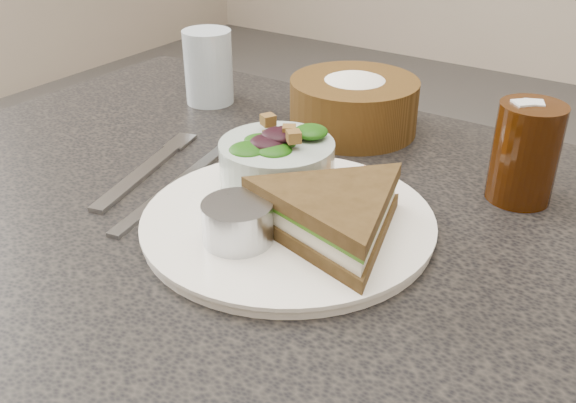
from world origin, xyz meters
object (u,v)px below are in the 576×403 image
Objects in this scene: bread_basket at (354,96)px; cola_glass at (526,148)px; sandwich at (334,215)px; salad_bowl at (277,157)px; dinner_plate at (288,222)px; water_glass at (208,67)px; dressing_ramekin at (238,223)px.

cola_glass is (0.24, -0.07, 0.01)m from bread_basket.
sandwich is 1.55× the size of cola_glass.
salad_bowl is (-0.10, 0.06, 0.01)m from sandwich.
dinner_plate is at bearing -45.87° from salad_bowl.
cola_glass reaches higher than water_glass.
cola_glass is (0.17, 0.19, 0.05)m from dinner_plate.
bread_basket is (-0.02, 0.21, -0.00)m from salad_bowl.
salad_bowl reaches higher than dinner_plate.
salad_bowl is 0.26m from cola_glass.
salad_bowl is at bearing 106.23° from dressing_ramekin.
water_glass is (-0.30, 0.24, 0.05)m from dinner_plate.
dressing_ramekin is at bearing -102.80° from dinner_plate.
bread_basket is 0.25m from cola_glass.
cola_glass is 0.47m from water_glass.
water_glass is (-0.23, -0.02, 0.01)m from bread_basket.
cola_glass is (0.12, 0.20, 0.02)m from sandwich.
bread_basket is (-0.13, 0.27, 0.01)m from sandwich.
dressing_ramekin is at bearing -46.42° from water_glass.
dressing_ramekin is at bearing -127.87° from sandwich.
dinner_plate is 0.08m from salad_bowl.
sandwich is at bearing -120.09° from cola_glass.
water_glass is at bearing 143.24° from salad_bowl.
dinner_plate is 2.42× the size of cola_glass.
sandwich is 0.23m from cola_glass.
salad_bowl is (-0.05, 0.05, 0.04)m from dinner_plate.
water_glass reaches higher than bread_basket.
salad_bowl is 0.21m from bread_basket.
dinner_plate is 4.36× the size of dressing_ramekin.
dressing_ramekin is at bearing -80.44° from bread_basket.
bread_basket is at bearing 130.36° from sandwich.
bread_basket reaches higher than dressing_ramekin.
dressing_ramekin is 0.39× the size of bread_basket.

